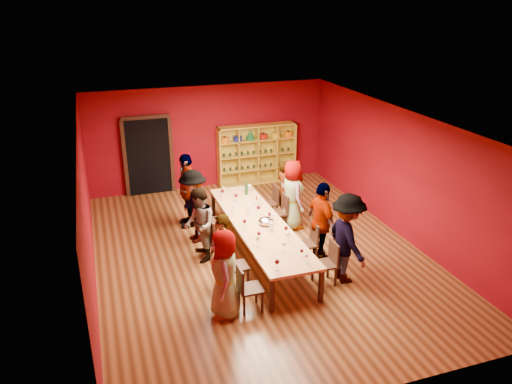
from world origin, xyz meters
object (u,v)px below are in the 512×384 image
person_left_3 (194,206)px  chair_person_left_4 (199,205)px  person_right_0 (347,238)px  person_right_4 (285,189)px  person_left_1 (221,252)px  person_left_2 (199,225)px  spittoon_bowl (266,221)px  tasting_table (259,225)px  chair_person_left_3 (207,219)px  person_right_1 (322,222)px  wine_bottle (246,190)px  chair_person_left_1 (233,264)px  chair_person_right_4 (271,200)px  person_right_3 (292,195)px  chair_person_right_0 (328,261)px  chair_person_right_3 (281,210)px  chair_person_right_1 (309,241)px  chair_person_left_2 (217,236)px  chair_person_left_0 (246,286)px  person_left_4 (187,190)px  shelving_unit (256,151)px  person_left_0 (224,274)px

person_left_3 → chair_person_left_4: bearing=154.7°
person_right_0 → person_right_4: size_ratio=1.22×
person_left_1 → person_left_2: 1.27m
spittoon_bowl → tasting_table: bearing=130.6°
chair_person_left_3 → person_right_1: size_ratio=0.50×
person_right_4 → wine_bottle: size_ratio=4.49×
tasting_table → chair_person_left_1: size_ratio=5.06×
person_left_2 → chair_person_right_4: size_ratio=1.85×
person_right_3 → spittoon_bowl: person_right_3 is taller
person_left_3 → chair_person_right_0: bearing=32.2°
person_left_1 → person_left_3: 2.18m
chair_person_right_3 → spittoon_bowl: 1.43m
chair_person_right_1 → chair_person_right_4: (0.00, 2.35, 0.00)m
chair_person_left_4 → person_right_0: size_ratio=0.48×
person_left_1 → wine_bottle: person_left_1 is taller
chair_person_left_2 → person_left_1: bearing=-100.8°
person_left_1 → chair_person_left_0: bearing=30.6°
person_left_4 → person_right_0: person_left_4 is taller
chair_person_left_2 → spittoon_bowl: 1.12m
shelving_unit → person_right_0: size_ratio=1.29×
person_left_2 → chair_person_left_4: (0.37, 1.80, -0.33)m
person_right_4 → spittoon_bowl: (-1.15, -1.79, 0.07)m
person_right_0 → spittoon_bowl: bearing=38.2°
chair_person_left_3 → chair_person_right_1: same height
person_left_1 → person_right_3: size_ratio=0.91×
chair_person_left_0 → chair_person_left_4: size_ratio=1.00×
person_right_3 → chair_person_left_2: bearing=111.5°
chair_person_right_4 → spittoon_bowl: spittoon_bowl is taller
shelving_unit → chair_person_right_4: size_ratio=2.70×
person_left_3 → chair_person_right_1: size_ratio=1.96×
chair_person_right_4 → person_left_1: bearing=-126.7°
chair_person_right_3 → chair_person_left_4: bearing=152.6°
person_right_1 → person_right_3: bearing=-5.6°
person_right_3 → shelving_unit: bearing=-3.8°
person_left_3 → chair_person_right_4: 2.24m
person_left_1 → person_left_2: size_ratio=0.96×
chair_person_left_0 → person_right_4: (2.17, 3.62, 0.26)m
person_left_4 → person_right_4: size_ratio=1.23×
chair_person_left_2 → person_right_0: size_ratio=0.48×
tasting_table → chair_person_left_3: 1.42m
chair_person_right_0 → chair_person_left_0: bearing=-168.8°
chair_person_left_3 → chair_person_right_3: same height
person_left_1 → spittoon_bowl: (1.27, 0.97, 0.04)m
person_left_3 → person_right_0: 3.66m
person_left_0 → person_right_3: 3.89m
chair_person_right_4 → wine_bottle: size_ratio=2.64×
person_left_3 → shelving_unit: bearing=134.9°
tasting_table → spittoon_bowl: size_ratio=13.47×
chair_person_right_1 → chair_person_right_3: bearing=90.0°
person_left_1 → person_right_1: bearing=114.9°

